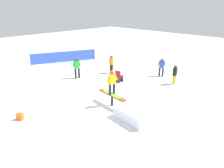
% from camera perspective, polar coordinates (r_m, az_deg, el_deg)
% --- Properties ---
extents(ground_plane, '(60.00, 60.00, 0.00)m').
position_cam_1_polar(ground_plane, '(12.17, 0.00, -5.62)').
color(ground_plane, white).
extents(rail_feature, '(2.06, 0.49, 0.67)m').
position_cam_1_polar(rail_feature, '(11.94, 0.00, -3.19)').
color(rail_feature, black).
rests_on(rail_feature, ground).
extents(snow_kicker_ramp, '(1.94, 1.68, 0.55)m').
position_cam_1_polar(snow_kicker_ramp, '(10.80, 6.51, -7.71)').
color(snow_kicker_ramp, white).
rests_on(snow_kicker_ramp, ground).
extents(main_rider_on_rail, '(1.39, 0.78, 1.37)m').
position_cam_1_polar(main_rider_on_rail, '(11.64, 0.00, 0.40)').
color(main_rider_on_rail, '#82E53C').
rests_on(main_rider_on_rail, rail_feature).
extents(bystander_black, '(0.23, 0.63, 1.38)m').
position_cam_1_polar(bystander_black, '(15.66, 16.09, 2.65)').
color(bystander_black, gold).
rests_on(bystander_black, ground).
extents(bystander_green, '(0.31, 0.63, 1.57)m').
position_cam_1_polar(bystander_green, '(16.45, -9.14, 4.45)').
color(bystander_green, black).
rests_on(bystander_green, ground).
extents(bystander_blue, '(0.59, 0.31, 1.42)m').
position_cam_1_polar(bystander_blue, '(17.12, 12.82, 4.52)').
color(bystander_blue, '#242B2C').
rests_on(bystander_blue, ground).
extents(bystander_orange, '(0.28, 0.59, 1.45)m').
position_cam_1_polar(bystander_orange, '(17.50, -0.18, 5.45)').
color(bystander_orange, black).
rests_on(bystander_orange, ground).
extents(folding_chair, '(0.48, 0.48, 0.88)m').
position_cam_1_polar(folding_chair, '(15.54, 1.87, 1.93)').
color(folding_chair, '#3F3F44').
rests_on(folding_chair, ground).
extents(backpack_on_snow, '(0.37, 0.34, 0.34)m').
position_cam_1_polar(backpack_on_snow, '(11.61, -22.91, -7.83)').
color(backpack_on_snow, orange).
rests_on(backpack_on_snow, ground).
extents(safety_fence, '(2.42, 5.53, 1.10)m').
position_cam_1_polar(safety_fence, '(21.06, -12.44, 6.96)').
color(safety_fence, blue).
rests_on(safety_fence, ground).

